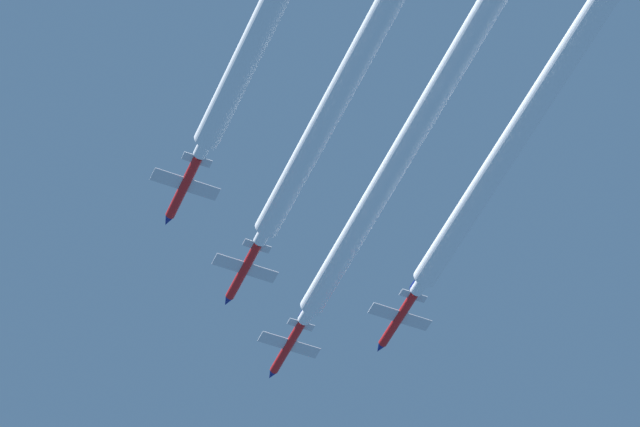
# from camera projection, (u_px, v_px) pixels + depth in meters

# --- Properties ---
(jet_lead) EXTENTS (8.33, 12.13, 2.92)m
(jet_lead) POSITION_uv_depth(u_px,v_px,m) (287.00, 348.00, 215.01)
(jet_lead) COLOR red
(jet_left_wingman) EXTENTS (8.33, 12.13, 2.92)m
(jet_left_wingman) POSITION_uv_depth(u_px,v_px,m) (243.00, 272.00, 204.09)
(jet_left_wingman) COLOR red
(jet_right_wingman) EXTENTS (8.33, 12.13, 2.92)m
(jet_right_wingman) POSITION_uv_depth(u_px,v_px,m) (397.00, 320.00, 209.63)
(jet_right_wingman) COLOR red
(jet_outer_left) EXTENTS (8.33, 12.13, 2.92)m
(jet_outer_left) POSITION_uv_depth(u_px,v_px,m) (183.00, 188.00, 193.23)
(jet_outer_left) COLOR red
(smoke_trail_lead) EXTENTS (3.00, 68.32, 3.00)m
(smoke_trail_lead) POSITION_uv_depth(u_px,v_px,m) (415.00, 132.00, 191.26)
(smoke_trail_lead) COLOR white
(smoke_trail_left_wingman) EXTENTS (3.00, 60.65, 3.00)m
(smoke_trail_left_wingman) POSITION_uv_depth(u_px,v_px,m) (359.00, 58.00, 182.63)
(smoke_trail_left_wingman) COLOR white
(smoke_trail_right_wingman) EXTENTS (3.00, 65.47, 3.00)m
(smoke_trail_right_wingman) POSITION_uv_depth(u_px,v_px,m) (537.00, 103.00, 186.73)
(smoke_trail_right_wingman) COLOR white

